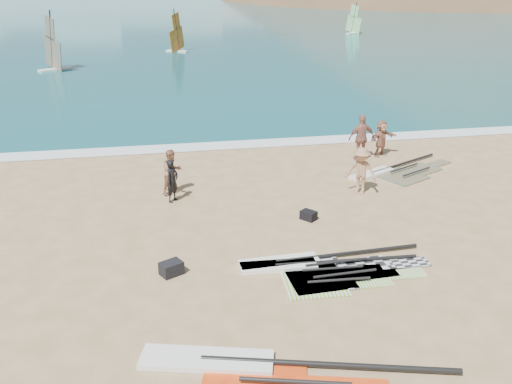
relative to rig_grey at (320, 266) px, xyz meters
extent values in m
plane|color=tan|center=(0.22, -0.65, -0.05)|extent=(300.00, 300.00, 0.00)
cube|color=#0D5B5F|center=(0.22, 131.35, -0.05)|extent=(300.00, 240.00, 0.06)
cube|color=white|center=(0.22, 11.65, -0.05)|extent=(300.00, 1.20, 0.04)
cube|color=#242426|center=(-0.19, -0.40, -0.03)|extent=(1.75, 1.92, 0.04)
cube|color=#242426|center=(1.28, -0.32, -0.03)|extent=(1.35, 1.26, 0.04)
cube|color=#242426|center=(2.48, -0.26, -0.03)|extent=(1.13, 0.61, 0.04)
cylinder|color=black|center=(0.96, 0.49, 0.05)|extent=(4.23, 0.32, 0.10)
cylinder|color=black|center=(0.44, -0.04, 0.11)|extent=(1.75, 0.16, 0.07)
cylinder|color=black|center=(0.47, -0.69, 0.11)|extent=(1.75, 0.16, 0.07)
cube|color=white|center=(-1.05, 0.38, 0.01)|extent=(2.23, 0.71, 0.12)
cube|color=#71B61E|center=(-0.38, -0.64, -0.03)|extent=(1.64, 1.81, 0.04)
cube|color=#71B61E|center=(1.01, -0.71, -0.03)|extent=(1.27, 1.19, 0.04)
cube|color=#71B61E|center=(2.14, -0.76, -0.03)|extent=(1.07, 0.57, 0.04)
cylinder|color=black|center=(0.79, 0.08, 0.05)|extent=(3.99, 0.29, 0.10)
cylinder|color=black|center=(0.24, -0.37, 0.11)|extent=(1.65, 0.15, 0.07)
cylinder|color=black|center=(0.21, -0.97, 0.11)|extent=(1.65, 0.15, 0.07)
cube|color=white|center=(-1.12, 0.18, 0.01)|extent=(2.11, 0.66, 0.12)
cube|color=#D86709|center=(5.15, 6.39, -0.03)|extent=(2.16, 2.23, 0.04)
cube|color=#D86709|center=(6.37, 7.02, -0.03)|extent=(1.58, 1.54, 0.04)
cube|color=#D86709|center=(7.36, 7.53, -0.03)|extent=(1.15, 0.93, 0.04)
cylinder|color=black|center=(5.79, 7.59, 0.05)|extent=(3.55, 1.90, 0.09)
cylinder|color=black|center=(5.55, 6.93, 0.11)|extent=(1.48, 0.81, 0.07)
cylinder|color=black|center=(5.82, 6.40, 0.11)|extent=(1.48, 0.81, 0.07)
cube|color=white|center=(4.11, 6.72, 0.01)|extent=(2.09, 1.44, 0.12)
cylinder|color=black|center=(-1.01, -4.07, 0.05)|extent=(5.14, 1.49, 0.13)
cylinder|color=black|center=(-1.84, -4.50, 0.11)|extent=(2.13, 0.66, 0.09)
cube|color=white|center=(-3.45, -3.41, 0.01)|extent=(2.86, 1.44, 0.12)
cube|color=black|center=(-3.99, 0.39, 0.13)|extent=(0.70, 0.63, 0.36)
cube|color=black|center=(0.54, 3.14, 0.10)|extent=(0.58, 0.60, 0.29)
imported|color=black|center=(-3.68, 5.51, 0.70)|extent=(0.63, 0.65, 1.51)
imported|color=#9A654A|center=(-3.65, 6.24, 0.78)|extent=(1.01, 0.97, 1.65)
imported|color=#AB7B5B|center=(2.97, 5.01, 0.81)|extent=(1.29, 1.14, 1.73)
imported|color=#A16758|center=(4.33, 8.63, 0.93)|extent=(1.17, 0.55, 1.95)
imported|color=#AD6F57|center=(5.39, 9.02, 0.74)|extent=(1.53, 1.00, 1.58)
cube|color=white|center=(-11.45, 34.10, 0.05)|extent=(2.54, 1.97, 0.15)
cube|color=#EC5125|center=(-11.45, 34.10, 1.29)|extent=(1.70, 2.66, 2.76)
cube|color=#EC5125|center=(-11.45, 34.10, 3.19)|extent=(0.98, 1.51, 1.92)
cylinder|color=black|center=(-11.45, 34.10, 2.35)|extent=(0.55, 0.80, 4.38)
cube|color=white|center=(-1.39, 42.91, 0.04)|extent=(2.19, 1.73, 0.13)
cube|color=red|center=(-1.39, 42.91, 1.12)|extent=(1.52, 2.29, 2.39)
cube|color=red|center=(-1.39, 42.91, 2.76)|extent=(0.88, 1.30, 1.66)
cylinder|color=black|center=(-1.39, 42.91, 2.03)|extent=(0.49, 0.68, 3.80)
cube|color=white|center=(20.43, 54.66, 0.04)|extent=(2.08, 1.49, 0.12)
cube|color=#47C720|center=(20.43, 54.66, 1.04)|extent=(1.23, 2.23, 2.23)
cube|color=#47C720|center=(20.43, 54.66, 2.57)|extent=(0.72, 1.27, 1.55)
cylinder|color=black|center=(20.43, 54.66, 1.89)|extent=(0.41, 0.66, 3.53)
camera|label=1|loc=(-4.23, -13.11, 7.61)|focal=40.00mm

